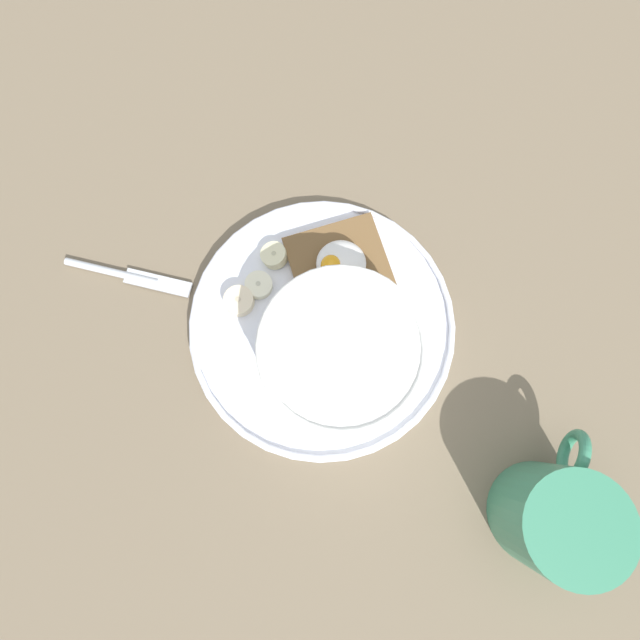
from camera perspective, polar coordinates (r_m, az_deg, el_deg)
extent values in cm
cube|color=#73634D|center=(52.04, 0.00, -0.98)|extent=(120.00, 120.00, 2.00)
cylinder|color=white|center=(50.58, 0.00, -0.63)|extent=(26.83, 26.83, 1.00)
torus|color=white|center=(49.79, 0.00, -0.43)|extent=(26.63, 26.63, 0.60)
cylinder|color=white|center=(46.20, 2.06, -3.76)|extent=(14.70, 14.70, 6.68)
torus|color=white|center=(42.91, 2.21, -3.06)|extent=(14.90, 14.90, 0.60)
cylinder|color=beige|center=(46.57, 2.04, -3.83)|extent=(13.30, 13.30, 5.52)
ellipsoid|color=beige|center=(44.05, 2.16, -3.31)|extent=(12.63, 12.63, 1.20)
ellipsoid|color=tan|center=(43.84, 3.90, -3.36)|extent=(1.41, 1.50, 0.54)
ellipsoid|color=tan|center=(43.83, 2.11, -1.84)|extent=(2.21, 1.79, 0.82)
ellipsoid|color=tan|center=(43.68, 2.06, -4.10)|extent=(1.26, 1.46, 0.53)
ellipsoid|color=#A57D60|center=(43.90, 1.42, -1.39)|extent=(2.12, 1.71, 0.79)
cube|color=brown|center=(50.76, 2.15, 5.97)|extent=(12.22, 12.22, 0.30)
cube|color=olive|center=(51.14, 2.13, 5.82)|extent=(11.98, 11.98, 1.02)
ellipsoid|color=white|center=(49.50, 2.20, 6.47)|extent=(4.95, 4.85, 2.45)
sphere|color=orange|center=(48.72, 1.04, 6.28)|extent=(2.07, 2.07, 2.07)
cylinder|color=#F2EBC8|center=(50.92, -7.24, 3.98)|extent=(3.34, 3.29, 1.25)
cylinder|color=#BDB79C|center=(50.42, -7.31, 4.15)|extent=(0.60, 0.59, 0.15)
cylinder|color=beige|center=(51.58, -5.47, 7.36)|extent=(3.42, 3.28, 1.72)
cylinder|color=#B6AF89|center=(51.01, -5.54, 7.60)|extent=(0.60, 0.59, 0.21)
cylinder|color=beige|center=(50.65, -9.46, 2.16)|extent=(3.50, 3.50, 1.36)
cylinder|color=#BCAA8B|center=(50.02, -9.58, 2.36)|extent=(0.63, 0.63, 0.12)
cylinder|color=#3A8562|center=(50.45, 25.22, -19.96)|extent=(9.34, 9.34, 8.58)
cylinder|color=#381A1A|center=(47.52, 26.97, -20.32)|extent=(7.94, 7.94, 0.40)
torus|color=#3A8562|center=(50.34, 26.77, -13.66)|extent=(2.40, 4.85, 4.78)
cylinder|color=silver|center=(56.60, -22.88, 5.09)|extent=(10.01, 2.97, 0.80)
cube|color=silver|center=(54.55, -18.23, 4.06)|extent=(7.18, 3.08, 0.30)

